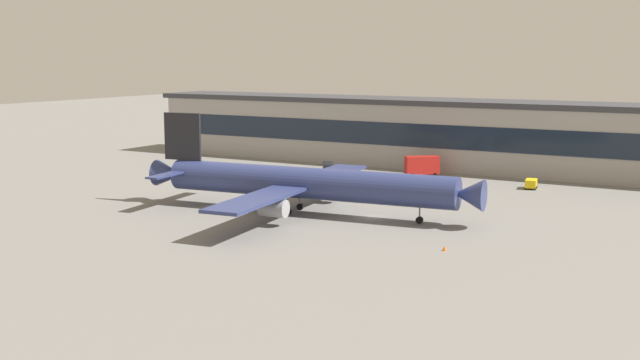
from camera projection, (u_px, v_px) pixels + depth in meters
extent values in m
plane|color=slate|center=(371.00, 218.00, 123.33)|extent=(600.00, 600.00, 0.00)
cube|color=#9E9993|center=(487.00, 138.00, 173.10)|extent=(169.06, 16.44, 14.38)
cube|color=#38383D|center=(489.00, 103.00, 171.88)|extent=(172.44, 16.77, 1.20)
cube|color=#192333|center=(476.00, 139.00, 165.89)|extent=(165.68, 0.16, 5.18)
cylinder|color=navy|center=(308.00, 183.00, 125.51)|extent=(49.59, 10.21, 5.08)
cone|color=navy|center=(469.00, 195.00, 115.17)|extent=(5.05, 5.27, 4.82)
cone|color=navy|center=(170.00, 173.00, 135.96)|extent=(6.03, 5.13, 4.57)
cube|color=black|center=(183.00, 137.00, 133.82)|extent=(7.12, 1.24, 8.12)
cube|color=navy|center=(203.00, 166.00, 139.60)|extent=(3.34, 9.34, 0.30)
cube|color=navy|center=(167.00, 175.00, 129.49)|extent=(3.34, 9.34, 0.30)
cube|color=navy|center=(329.00, 174.00, 138.73)|extent=(8.29, 22.71, 0.50)
cube|color=navy|center=(257.00, 199.00, 114.04)|extent=(8.29, 22.71, 0.50)
cylinder|color=#99999E|center=(327.00, 187.00, 135.60)|extent=(4.46, 3.21, 2.79)
cylinder|color=#99999E|center=(273.00, 208.00, 116.94)|extent=(4.46, 3.21, 2.79)
cylinder|color=black|center=(419.00, 220.00, 118.81)|extent=(1.15, 0.61, 1.10)
cylinder|color=slate|center=(420.00, 210.00, 118.57)|extent=(0.24, 0.24, 2.49)
cylinder|color=black|center=(300.00, 207.00, 129.26)|extent=(1.15, 0.61, 1.10)
cylinder|color=slate|center=(300.00, 198.00, 129.02)|extent=(0.24, 0.24, 2.49)
cylinder|color=black|center=(288.00, 212.00, 125.13)|extent=(1.15, 0.61, 1.10)
cylinder|color=slate|center=(288.00, 202.00, 124.89)|extent=(0.24, 0.24, 2.49)
cube|color=yellow|center=(531.00, 183.00, 149.91)|extent=(2.54, 3.87, 1.50)
cube|color=black|center=(532.00, 181.00, 150.77)|extent=(2.01, 1.53, 0.38)
cylinder|color=black|center=(527.00, 186.00, 151.50)|extent=(0.41, 0.74, 0.70)
cylinder|color=black|center=(536.00, 186.00, 150.88)|extent=(0.41, 0.74, 0.70)
cylinder|color=black|center=(525.00, 188.00, 149.17)|extent=(0.41, 0.74, 0.70)
cylinder|color=black|center=(535.00, 188.00, 148.55)|extent=(0.41, 0.74, 0.70)
cube|color=black|center=(328.00, 167.00, 172.03)|extent=(5.04, 6.50, 1.60)
cube|color=black|center=(327.00, 164.00, 173.72)|extent=(2.74, 2.87, 0.40)
cylinder|color=black|center=(323.00, 169.00, 174.34)|extent=(0.62, 0.75, 0.70)
cylinder|color=black|center=(331.00, 169.00, 174.40)|extent=(0.62, 0.75, 0.70)
cylinder|color=black|center=(324.00, 172.00, 169.92)|extent=(0.62, 0.75, 0.70)
cylinder|color=black|center=(332.00, 172.00, 169.97)|extent=(0.62, 0.75, 0.70)
cube|color=red|center=(422.00, 165.00, 166.58)|extent=(7.25, 6.52, 3.80)
cube|color=black|center=(413.00, 162.00, 166.15)|extent=(3.46, 3.44, 0.95)
cylinder|color=black|center=(412.00, 175.00, 165.35)|extent=(0.73, 0.67, 0.70)
cylinder|color=black|center=(409.00, 173.00, 167.63)|extent=(0.73, 0.67, 0.70)
cylinder|color=black|center=(435.00, 174.00, 166.12)|extent=(0.73, 0.67, 0.70)
cylinder|color=black|center=(432.00, 173.00, 168.40)|extent=(0.73, 0.67, 0.70)
cone|color=#F2590C|center=(444.00, 248.00, 102.25)|extent=(0.54, 0.54, 0.67)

